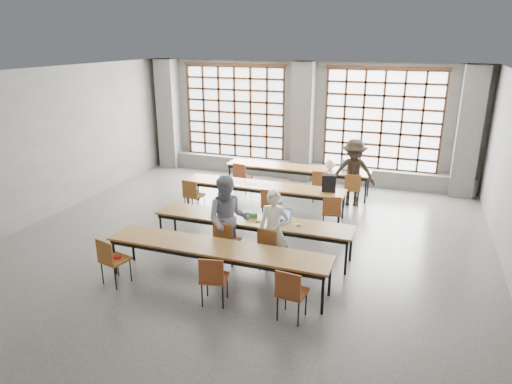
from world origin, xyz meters
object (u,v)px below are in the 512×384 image
at_px(chair_back_right, 352,186).
at_px(laptop_back, 347,168).
at_px(chair_mid_centre, 271,202).
at_px(green_box, 251,215).
at_px(student_female, 228,220).
at_px(plastic_bag, 330,164).
at_px(chair_back_mid, 321,183).
at_px(red_pouch, 115,257).
at_px(chair_near_left, 111,257).
at_px(student_male, 273,231).
at_px(chair_front_left, 226,238).
at_px(desk_row_b, 263,187).
at_px(chair_front_right, 270,245).
at_px(phone, 259,221).
at_px(chair_mid_left, 192,193).
at_px(mouse, 299,225).
at_px(chair_near_right, 290,290).
at_px(chair_back_left, 242,175).
at_px(laptop_front, 281,218).
at_px(desk_row_d, 217,250).
at_px(desk_row_c, 252,222).
at_px(chair_near_mid, 213,276).
at_px(chair_mid_right, 332,210).
at_px(student_back, 353,173).

height_order(chair_back_right, laptop_back, laptop_back).
height_order(chair_mid_centre, green_box, chair_mid_centre).
distance_m(student_female, plastic_bag, 4.68).
relative_size(chair_back_mid, red_pouch, 4.40).
height_order(chair_near_left, student_male, student_male).
bearing_deg(student_male, chair_front_left, -177.15).
xyz_separation_m(desk_row_b, chair_front_right, (1.09, -2.79, -0.13)).
bearing_deg(student_male, phone, 131.13).
relative_size(chair_back_right, student_female, 0.51).
bearing_deg(student_female, chair_front_right, -27.24).
height_order(laptop_back, plastic_bag, plastic_bag).
bearing_deg(chair_front_right, chair_mid_left, 141.30).
relative_size(desk_row_b, chair_back_mid, 4.55).
bearing_deg(mouse, chair_near_right, -78.65).
bearing_deg(chair_back_left, chair_front_left, -72.80).
bearing_deg(chair_front_right, student_female, 171.80).
distance_m(student_female, laptop_front, 1.06).
relative_size(chair_back_right, laptop_back, 2.31).
bearing_deg(chair_front_right, desk_row_d, -133.44).
bearing_deg(chair_near_left, student_male, 31.64).
height_order(chair_back_mid, chair_back_right, same).
distance_m(desk_row_c, chair_front_right, 0.86).
height_order(chair_mid_left, chair_near_left, same).
xyz_separation_m(chair_mid_centre, student_female, (-0.19, -2.03, 0.33)).
bearing_deg(chair_near_mid, chair_mid_right, 70.90).
relative_size(desk_row_c, chair_mid_right, 4.55).
bearing_deg(chair_mid_centre, laptop_front, -64.70).
xyz_separation_m(chair_mid_right, student_back, (0.16, 1.97, 0.33)).
distance_m(student_back, plastic_bag, 0.89).
distance_m(chair_back_left, student_back, 3.03).
relative_size(chair_mid_centre, chair_mid_right, 1.00).
height_order(chair_near_left, chair_near_right, same).
distance_m(chair_back_mid, student_back, 0.88).
xyz_separation_m(phone, plastic_bag, (0.59, 4.15, 0.14)).
distance_m(chair_near_right, laptop_front, 2.28).
bearing_deg(student_female, chair_back_mid, 56.95).
bearing_deg(chair_front_right, chair_near_right, -61.02).
bearing_deg(laptop_front, chair_mid_centre, 115.30).
height_order(desk_row_d, chair_mid_left, chair_mid_left).
height_order(chair_mid_centre, plastic_bag, plastic_bag).
bearing_deg(desk_row_b, chair_back_left, 130.48).
bearing_deg(red_pouch, chair_front_right, 28.45).
xyz_separation_m(chair_mid_centre, chair_near_right, (1.46, -3.55, 0.00)).
xyz_separation_m(chair_front_left, student_back, (1.77, 4.13, 0.33)).
bearing_deg(student_male, green_box, 132.99).
relative_size(desk_row_b, green_box, 16.00).
xyz_separation_m(chair_back_right, chair_front_left, (-1.79, -4.00, 0.00)).
relative_size(desk_row_d, chair_front_left, 4.55).
xyz_separation_m(desk_row_c, laptop_back, (1.22, 4.11, 0.13)).
distance_m(chair_back_left, chair_near_mid, 5.63).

